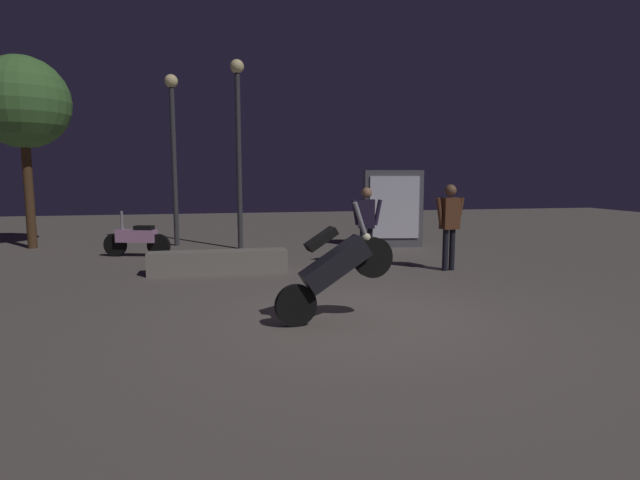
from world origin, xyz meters
name	(u,v)px	position (x,y,z in m)	size (l,w,h in m)	color
ground_plane	(360,318)	(0.00, 0.00, 0.00)	(40.00, 40.00, 0.00)	#605951
motorcycle_black_foreground	(335,268)	(-0.40, -0.12, 0.74)	(1.66, 0.41, 1.63)	black
motorcycle_pink_parked_left	(137,239)	(-3.81, 6.27, 0.44)	(1.61, 0.59, 1.11)	black
person_rider_beside	(366,219)	(1.27, 3.94, 1.02)	(0.66, 0.34, 1.71)	black
person_bystander_far	(450,219)	(2.80, 3.08, 1.08)	(0.68, 0.29, 1.79)	black
streetlamp_near	(238,130)	(-1.29, 7.11, 3.14)	(0.36, 0.36, 4.93)	#38383D
streetlamp_far	(173,137)	(-3.01, 8.11, 2.99)	(0.36, 0.36, 4.67)	#38383D
tree_left_bg	(22,103)	(-6.80, 8.36, 3.83)	(2.39, 2.39, 5.06)	#4C331E
kiosk_billboard	(393,208)	(2.87, 6.74, 1.05)	(1.66, 0.76, 2.10)	#595960
planter_wall_low	(219,262)	(-1.90, 3.79, 0.23)	(2.77, 0.50, 0.45)	gray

